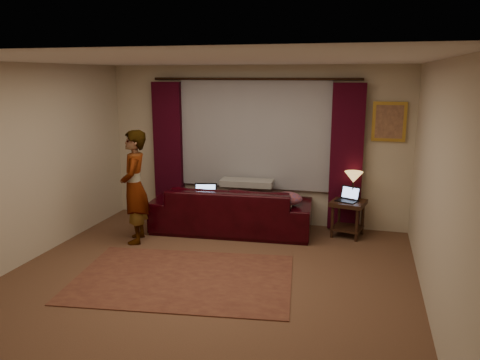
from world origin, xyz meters
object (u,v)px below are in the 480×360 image
laptop_table (347,194)px  person (135,187)px  tiffany_lamp (353,186)px  end_table (348,219)px  sofa (232,200)px  laptop_sofa (205,194)px

laptop_table → person: bearing=-136.8°
tiffany_lamp → end_table: bearing=-128.9°
sofa → person: bearing=29.6°
end_table → person: size_ratio=0.34×
end_table → laptop_table: 0.39m
sofa → tiffany_lamp: 1.89m
sofa → end_table: bearing=-177.3°
tiffany_lamp → person: bearing=-159.9°
person → tiffany_lamp: bearing=90.3°
sofa → end_table: 1.82m
end_table → sofa: bearing=-172.8°
laptop_sofa → person: (-0.85, -0.66, 0.21)m
laptop_sofa → end_table: bearing=-2.0°
laptop_sofa → laptop_table: 2.19m
laptop_table → tiffany_lamp: bearing=75.4°
sofa → end_table: sofa is taller
end_table → tiffany_lamp: tiffany_lamp is taller
laptop_sofa → person: size_ratio=0.23×
laptop_sofa → person: person is taller
end_table → laptop_sofa: bearing=-169.5°
end_table → tiffany_lamp: bearing=51.1°
end_table → person: 3.27m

